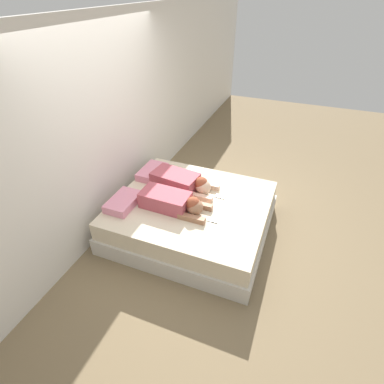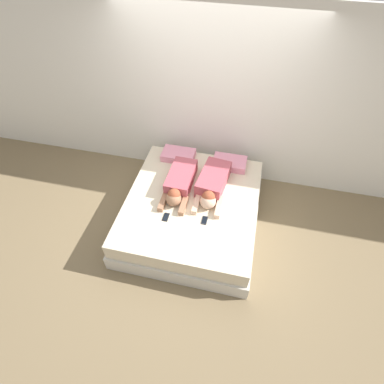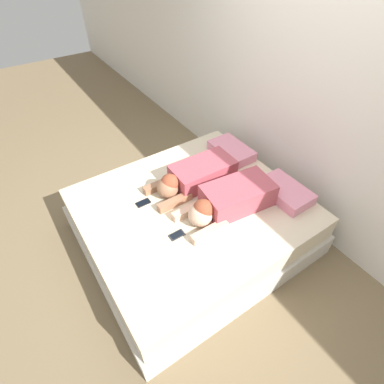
{
  "view_description": "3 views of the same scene",
  "coord_description": "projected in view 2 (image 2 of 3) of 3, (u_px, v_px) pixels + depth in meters",
  "views": [
    {
      "loc": [
        -2.88,
        -1.14,
        2.82
      ],
      "look_at": [
        0.0,
        0.0,
        0.63
      ],
      "focal_mm": 28.0,
      "sensor_mm": 36.0,
      "label": 1
    },
    {
      "loc": [
        0.59,
        -2.55,
        3.52
      ],
      "look_at": [
        0.0,
        0.0,
        0.63
      ],
      "focal_mm": 28.0,
      "sensor_mm": 36.0,
      "label": 2
    },
    {
      "loc": [
        1.59,
        -1.07,
        2.44
      ],
      "look_at": [
        0.0,
        0.0,
        0.63
      ],
      "focal_mm": 28.0,
      "sensor_mm": 36.0,
      "label": 3
    }
  ],
  "objects": [
    {
      "name": "cell_phone_right",
      "position": [
        205.0,
        220.0,
        3.77
      ],
      "size": [
        0.07,
        0.13,
        0.01
      ],
      "color": "#2D2D33",
      "rests_on": "bed"
    },
    {
      "name": "ground_plane",
      "position": [
        192.0,
        221.0,
        4.37
      ],
      "size": [
        12.0,
        12.0,
        0.0
      ],
      "primitive_type": "plane",
      "color": "#7F6B4C"
    },
    {
      "name": "cell_phone_left",
      "position": [
        166.0,
        217.0,
        3.81
      ],
      "size": [
        0.07,
        0.13,
        0.01
      ],
      "color": "black",
      "rests_on": "bed"
    },
    {
      "name": "wall_back",
      "position": [
        210.0,
        100.0,
        4.15
      ],
      "size": [
        12.0,
        0.06,
        2.6
      ],
      "color": "white",
      "rests_on": "ground_plane"
    },
    {
      "name": "pillow_head_right",
      "position": [
        230.0,
        163.0,
        4.42
      ],
      "size": [
        0.49,
        0.3,
        0.1
      ],
      "color": "pink",
      "rests_on": "bed"
    },
    {
      "name": "person_left",
      "position": [
        179.0,
        183.0,
        4.07
      ],
      "size": [
        0.35,
        0.88,
        0.23
      ],
      "color": "#B24C59",
      "rests_on": "bed"
    },
    {
      "name": "pillow_head_left",
      "position": [
        178.0,
        155.0,
        4.54
      ],
      "size": [
        0.49,
        0.3,
        0.1
      ],
      "color": "pink",
      "rests_on": "bed"
    },
    {
      "name": "bed",
      "position": [
        192.0,
        211.0,
        4.19
      ],
      "size": [
        1.8,
        1.98,
        0.48
      ],
      "color": "beige",
      "rests_on": "ground_plane"
    },
    {
      "name": "person_right",
      "position": [
        212.0,
        185.0,
        4.05
      ],
      "size": [
        0.42,
        0.91,
        0.24
      ],
      "color": "#B24C59",
      "rests_on": "bed"
    }
  ]
}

